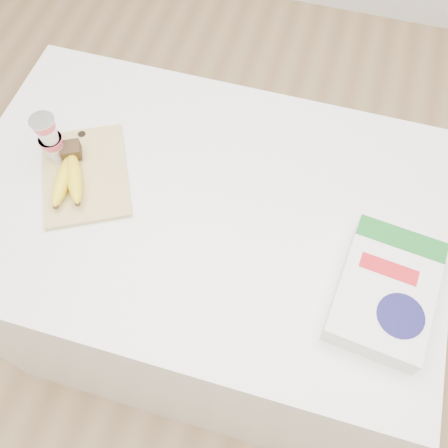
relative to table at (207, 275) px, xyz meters
The scene contains 6 objects.
room 0.90m from the table, ahead, with size 4.00×4.00×4.00m.
table is the anchor object (origin of this frame).
cutting_board 0.55m from the table, behind, with size 0.21×0.28×0.01m, color #D7B876.
bananas 0.58m from the table, behind, with size 0.13×0.20×0.06m.
yogurt_stack 0.66m from the table, behind, with size 0.06×0.06×0.14m.
cereal_box 0.67m from the table, 14.58° to the right, with size 0.23×0.31×0.06m.
Camera 1 is at (0.23, -0.59, 1.94)m, focal length 40.00 mm.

